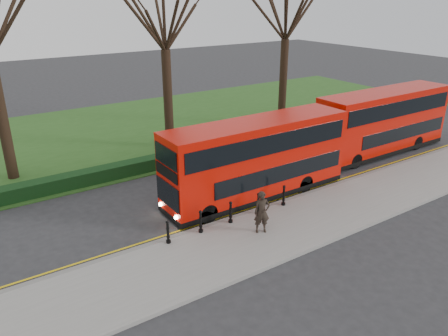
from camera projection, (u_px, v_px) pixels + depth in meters
ground at (228, 210)px, 21.35m from camera, size 120.00×120.00×0.00m
pavement at (266, 234)px, 19.01m from camera, size 60.00×4.00×0.15m
kerb at (240, 216)px, 20.55m from camera, size 60.00×0.25×0.16m
grass_verge at (116, 133)px, 32.91m from camera, size 60.00×18.00×0.06m
hedge at (165, 161)px, 26.45m from camera, size 60.00×0.90×0.80m
yellow_line_outer at (236, 215)px, 20.81m from camera, size 60.00×0.10×0.01m
yellow_line_inner at (233, 213)px, 20.97m from camera, size 60.00×0.10×0.01m
tree_mid at (164, 15)px, 26.88m from camera, size 7.57×7.57×11.82m
tree_right at (287, 9)px, 31.98m from camera, size 7.69×7.69×12.01m
bollard_row at (231, 212)px, 19.68m from camera, size 6.46×0.15×1.00m
bus_lead at (257, 159)px, 22.04m from camera, size 10.14×2.33×4.03m
bus_rear at (383, 122)px, 28.27m from camera, size 10.27×2.36×4.08m
pedestrian at (262, 212)px, 18.75m from camera, size 0.82×0.69×1.90m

